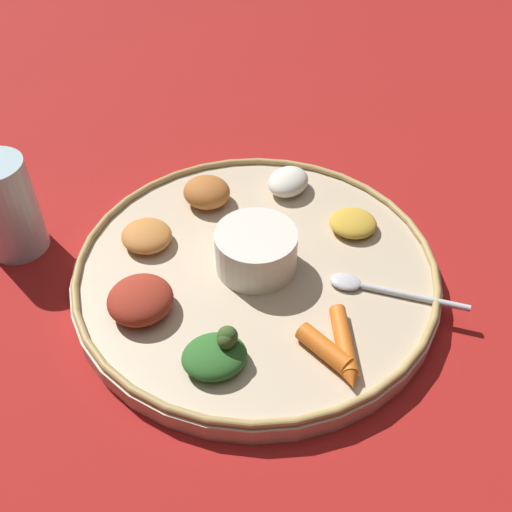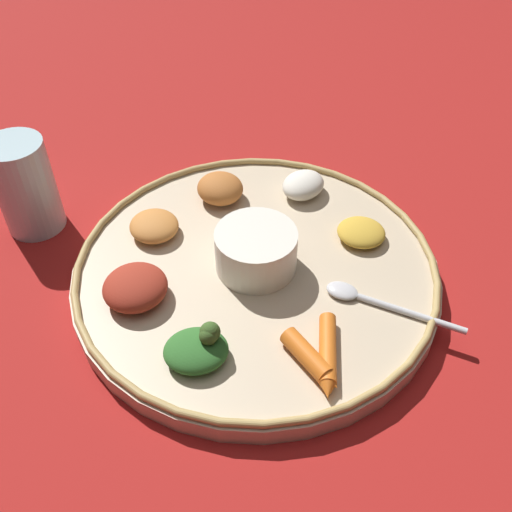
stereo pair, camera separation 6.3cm
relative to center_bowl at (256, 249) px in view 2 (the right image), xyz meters
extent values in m
plane|color=maroon|center=(0.00, 0.00, -0.05)|extent=(2.40, 2.40, 0.00)
cylinder|color=#C6B293|center=(0.00, 0.00, -0.04)|extent=(0.40, 0.40, 0.02)
torus|color=tan|center=(0.00, 0.00, -0.02)|extent=(0.40, 0.40, 0.01)
cylinder|color=silver|center=(0.00, 0.00, 0.00)|extent=(0.09, 0.09, 0.05)
cylinder|color=#99471E|center=(0.00, 0.00, 0.02)|extent=(0.08, 0.08, 0.01)
ellipsoid|color=silver|center=(-0.10, 0.01, -0.02)|extent=(0.04, 0.03, 0.01)
cylinder|color=silver|center=(-0.17, 0.01, -0.02)|extent=(0.11, 0.02, 0.01)
ellipsoid|color=#2D6628|center=(0.01, 0.14, -0.01)|extent=(0.08, 0.08, 0.02)
sphere|color=#385623|center=(0.00, 0.12, 0.00)|extent=(0.02, 0.02, 0.02)
sphere|color=#385623|center=(0.00, 0.13, 0.00)|extent=(0.02, 0.02, 0.02)
cylinder|color=orange|center=(-0.09, 0.10, -0.02)|extent=(0.06, 0.05, 0.02)
cone|color=orange|center=(-0.12, 0.12, -0.02)|extent=(0.02, 0.02, 0.02)
cylinder|color=orange|center=(-0.11, 0.09, -0.02)|extent=(0.04, 0.08, 0.02)
cone|color=orange|center=(-0.12, 0.13, -0.02)|extent=(0.02, 0.02, 0.01)
ellipsoid|color=gold|center=(-0.10, -0.08, -0.02)|extent=(0.06, 0.06, 0.02)
ellipsoid|color=#B2662D|center=(0.08, -0.10, -0.01)|extent=(0.08, 0.08, 0.03)
ellipsoid|color=#C67A38|center=(0.13, -0.01, -0.01)|extent=(0.08, 0.08, 0.02)
ellipsoid|color=silver|center=(-0.01, -0.14, -0.01)|extent=(0.06, 0.07, 0.03)
ellipsoid|color=maroon|center=(0.10, 0.09, -0.01)|extent=(0.07, 0.07, 0.03)
cylinder|color=silver|center=(0.29, 0.01, 0.01)|extent=(0.07, 0.07, 0.12)
cylinder|color=tan|center=(0.29, 0.01, -0.03)|extent=(0.06, 0.06, 0.04)
camera|label=1|loc=(-0.10, 0.44, 0.43)|focal=40.61mm
camera|label=2|loc=(-0.16, 0.42, 0.43)|focal=40.61mm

